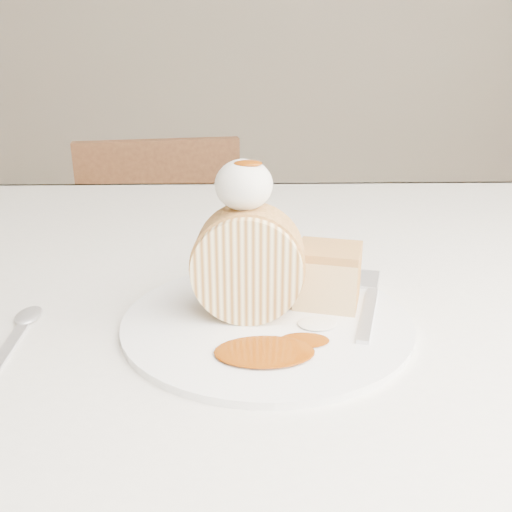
{
  "coord_description": "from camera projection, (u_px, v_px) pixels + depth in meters",
  "views": [
    {
      "loc": [
        -0.05,
        -0.41,
        1.0
      ],
      "look_at": [
        -0.04,
        0.08,
        0.82
      ],
      "focal_mm": 40.0,
      "sensor_mm": 36.0,
      "label": 1
    }
  ],
  "objects": [
    {
      "name": "plate",
      "position": [
        267.0,
        321.0,
        0.53
      ],
      "size": [
        0.33,
        0.33,
        0.01
      ],
      "primitive_type": "cylinder",
      "rotation": [
        0.0,
        0.0,
        -0.27
      ],
      "color": "white",
      "rests_on": "table"
    },
    {
      "name": "whipped_cream",
      "position": [
        244.0,
        185.0,
        0.51
      ],
      "size": [
        0.05,
        0.05,
        0.05
      ],
      "primitive_type": "ellipsoid",
      "color": "silver",
      "rests_on": "roulade_slice"
    },
    {
      "name": "table",
      "position": [
        286.0,
        341.0,
        0.69
      ],
      "size": [
        1.4,
        0.9,
        0.75
      ],
      "color": "silver",
      "rests_on": "ground"
    },
    {
      "name": "caramel_drizzle",
      "position": [
        248.0,
        157.0,
        0.49
      ],
      "size": [
        0.03,
        0.02,
        0.01
      ],
      "primitive_type": "ellipsoid",
      "color": "#793205",
      "rests_on": "whipped_cream"
    },
    {
      "name": "chair_far",
      "position": [
        163.0,
        265.0,
        1.5
      ],
      "size": [
        0.43,
        0.43,
        0.79
      ],
      "rotation": [
        0.0,
        0.0,
        3.31
      ],
      "color": "brown",
      "rests_on": "ground"
    },
    {
      "name": "cake_chunk",
      "position": [
        328.0,
        279.0,
        0.56
      ],
      "size": [
        0.07,
        0.07,
        0.05
      ],
      "primitive_type": "cube",
      "rotation": [
        0.0,
        0.0,
        -0.27
      ],
      "color": "tan",
      "rests_on": "plate"
    },
    {
      "name": "roulade_slice",
      "position": [
        248.0,
        264.0,
        0.53
      ],
      "size": [
        0.1,
        0.06,
        0.1
      ],
      "primitive_type": "cylinder",
      "rotation": [
        1.57,
        0.0,
        -0.07
      ],
      "color": "#FFEEB1",
      "rests_on": "plate"
    },
    {
      "name": "fork",
      "position": [
        368.0,
        314.0,
        0.54
      ],
      "size": [
        0.07,
        0.16,
        0.0
      ],
      "primitive_type": "cube",
      "rotation": [
        0.0,
        0.0,
        -0.29
      ],
      "color": "silver",
      "rests_on": "plate"
    },
    {
      "name": "caramel_pool",
      "position": [
        264.0,
        351.0,
        0.47
      ],
      "size": [
        0.1,
        0.08,
        0.0
      ],
      "primitive_type": null,
      "rotation": [
        0.0,
        0.0,
        -0.27
      ],
      "color": "#793205",
      "rests_on": "plate"
    },
    {
      "name": "spoon",
      "position": [
        3.0,
        357.0,
        0.48
      ],
      "size": [
        0.03,
        0.14,
        0.0
      ],
      "primitive_type": "cube",
      "rotation": [
        0.0,
        0.0,
        0.05
      ],
      "color": "silver",
      "rests_on": "table"
    }
  ]
}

